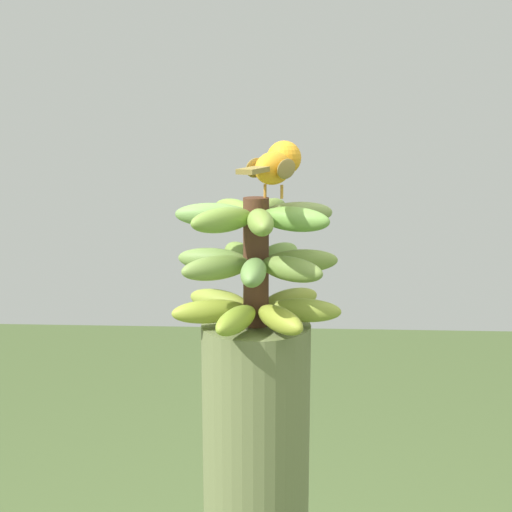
% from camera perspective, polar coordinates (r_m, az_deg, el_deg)
% --- Properties ---
extents(banana_bunch, '(0.29, 0.29, 0.22)m').
position_cam_1_polar(banana_bunch, '(1.26, -0.01, -0.48)').
color(banana_bunch, '#4C2D1E').
rests_on(banana_bunch, banana_tree).
extents(perched_bird, '(0.10, 0.21, 0.09)m').
position_cam_1_polar(perched_bird, '(1.25, 1.63, 7.05)').
color(perched_bird, '#C68933').
rests_on(perched_bird, banana_bunch).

